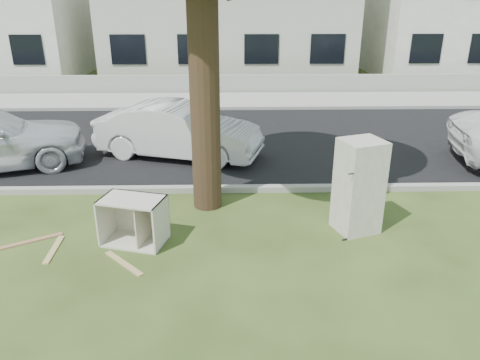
{
  "coord_description": "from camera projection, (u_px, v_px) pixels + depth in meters",
  "views": [
    {
      "loc": [
        0.05,
        -6.45,
        3.9
      ],
      "look_at": [
        0.2,
        0.6,
        1.01
      ],
      "focal_mm": 35.0,
      "sensor_mm": 36.0,
      "label": 1
    }
  ],
  "objects": [
    {
      "name": "ground",
      "position": [
        228.0,
        253.0,
        7.45
      ],
      "size": [
        120.0,
        120.0,
        0.0
      ],
      "primitive_type": "plane",
      "color": "#2C3F16"
    },
    {
      "name": "road",
      "position": [
        228.0,
        140.0,
        13.0
      ],
      "size": [
        120.0,
        7.0,
        0.01
      ],
      "primitive_type": "cube",
      "color": "black",
      "rests_on": "ground"
    },
    {
      "name": "kerb_near",
      "position": [
        228.0,
        192.0,
        9.71
      ],
      "size": [
        120.0,
        0.18,
        0.12
      ],
      "primitive_type": "cube",
      "color": "gray",
      "rests_on": "ground"
    },
    {
      "name": "kerb_far",
      "position": [
        229.0,
        110.0,
        16.28
      ],
      "size": [
        120.0,
        0.18,
        0.12
      ],
      "primitive_type": "cube",
      "color": "gray",
      "rests_on": "ground"
    },
    {
      "name": "sidewalk",
      "position": [
        229.0,
        101.0,
        17.62
      ],
      "size": [
        120.0,
        2.8,
        0.01
      ],
      "primitive_type": "cube",
      "color": "gray",
      "rests_on": "ground"
    },
    {
      "name": "low_wall",
      "position": [
        229.0,
        83.0,
        18.97
      ],
      "size": [
        120.0,
        0.15,
        0.7
      ],
      "primitive_type": "cube",
      "color": "gray",
      "rests_on": "ground"
    },
    {
      "name": "townhouse_right",
      "position": [
        476.0,
        0.0,
        22.59
      ],
      "size": [
        10.2,
        8.16,
        6.84
      ],
      "color": "white",
      "rests_on": "ground"
    },
    {
      "name": "fridge",
      "position": [
        359.0,
        186.0,
        7.89
      ],
      "size": [
        0.83,
        0.8,
        1.62
      ],
      "primitive_type": "cube",
      "rotation": [
        0.0,
        0.0,
        0.33
      ],
      "color": "beige",
      "rests_on": "ground"
    },
    {
      "name": "cabinet",
      "position": [
        134.0,
        221.0,
        7.63
      ],
      "size": [
        1.14,
        0.87,
        0.79
      ],
      "primitive_type": "cube",
      "rotation": [
        0.0,
        0.0,
        -0.27
      ],
      "color": "white",
      "rests_on": "ground"
    },
    {
      "name": "plank_a",
      "position": [
        24.0,
        243.0,
        7.73
      ],
      "size": [
        1.1,
        0.69,
        0.02
      ],
      "primitive_type": "cube",
      "rotation": [
        0.0,
        0.0,
        0.52
      ],
      "color": "#986749",
      "rests_on": "ground"
    },
    {
      "name": "plank_b",
      "position": [
        124.0,
        263.0,
        7.15
      ],
      "size": [
        0.72,
        0.74,
        0.02
      ],
      "primitive_type": "cube",
      "rotation": [
        0.0,
        0.0,
        -0.8
      ],
      "color": "tan",
      "rests_on": "ground"
    },
    {
      "name": "plank_c",
      "position": [
        54.0,
        249.0,
        7.53
      ],
      "size": [
        0.13,
        0.87,
        0.02
      ],
      "primitive_type": "cube",
      "rotation": [
        0.0,
        0.0,
        1.61
      ],
      "color": "tan",
      "rests_on": "ground"
    },
    {
      "name": "car_center",
      "position": [
        179.0,
        131.0,
        11.51
      ],
      "size": [
        4.28,
        2.5,
        1.33
      ],
      "primitive_type": "imported",
      "rotation": [
        0.0,
        0.0,
        1.28
      ],
      "color": "silver",
      "rests_on": "ground"
    }
  ]
}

